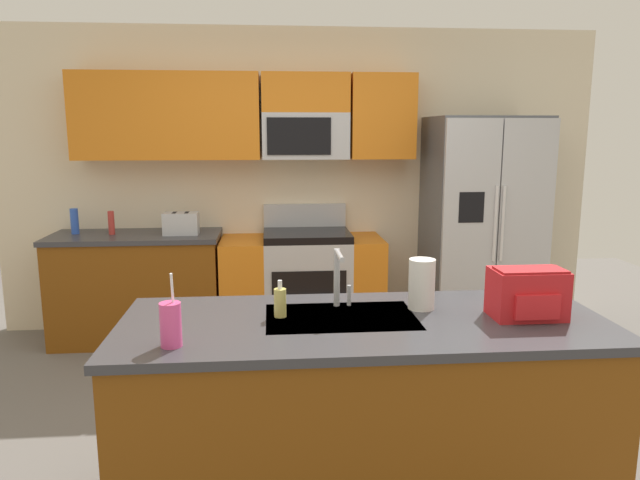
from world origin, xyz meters
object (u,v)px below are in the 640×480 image
object	(u,v)px
refrigerator	(481,227)
bottle_blue	(75,221)
range_oven	(302,284)
sink_faucet	(339,273)
backpack	(528,292)
toaster	(181,223)
pepper_mill	(111,223)
drink_cup_pink	(171,324)
paper_towel_roll	(422,284)
soap_dispenser	(280,302)

from	to	relation	value
refrigerator	bottle_blue	world-z (taller)	refrigerator
range_oven	sink_faucet	xyz separation A→B (m)	(0.05, -2.16, 0.62)
range_oven	backpack	distance (m)	2.61
bottle_blue	backpack	distance (m)	3.68
bottle_blue	toaster	bearing A→B (deg)	-6.83
refrigerator	sink_faucet	xyz separation A→B (m)	(-1.47, -2.09, 0.14)
range_oven	refrigerator	xyz separation A→B (m)	(1.52, -0.07, 0.48)
refrigerator	toaster	xyz separation A→B (m)	(-2.51, 0.02, 0.07)
pepper_mill	drink_cup_pink	distance (m)	2.77
drink_cup_pink	paper_towel_roll	size ratio (longest dim) A/B	1.24
paper_towel_roll	pepper_mill	bearing A→B (deg)	132.10
range_oven	soap_dispenser	size ratio (longest dim) A/B	8.00
soap_dispenser	paper_towel_roll	xyz separation A→B (m)	(0.67, 0.07, 0.05)
backpack	pepper_mill	bearing A→B (deg)	135.63
pepper_mill	soap_dispenser	world-z (taller)	pepper_mill
sink_faucet	paper_towel_roll	size ratio (longest dim) A/B	1.17
toaster	paper_towel_roll	world-z (taller)	paper_towel_roll
pepper_mill	range_oven	bearing A→B (deg)	0.09
refrigerator	drink_cup_pink	size ratio (longest dim) A/B	6.24
backpack	soap_dispenser	bearing A→B (deg)	174.41
sink_faucet	backpack	xyz separation A→B (m)	(0.83, -0.23, -0.05)
drink_cup_pink	sink_faucet	bearing A→B (deg)	32.54
bottle_blue	paper_towel_roll	size ratio (longest dim) A/B	0.87
range_oven	drink_cup_pink	size ratio (longest dim) A/B	4.59
bottle_blue	drink_cup_pink	size ratio (longest dim) A/B	0.71
toaster	pepper_mill	distance (m)	0.57
toaster	backpack	size ratio (longest dim) A/B	0.88
bottle_blue	drink_cup_pink	bearing A→B (deg)	-65.70
sink_faucet	paper_towel_roll	bearing A→B (deg)	-7.65
sink_faucet	soap_dispenser	size ratio (longest dim) A/B	1.66
drink_cup_pink	paper_towel_roll	bearing A→B (deg)	20.07
bottle_blue	soap_dispenser	bearing A→B (deg)	-54.94
range_oven	drink_cup_pink	bearing A→B (deg)	-104.14
refrigerator	pepper_mill	distance (m)	3.08
refrigerator	drink_cup_pink	world-z (taller)	refrigerator
refrigerator	paper_towel_roll	distance (m)	2.40
refrigerator	drink_cup_pink	xyz separation A→B (m)	(-2.18, -2.55, 0.06)
pepper_mill	toaster	bearing A→B (deg)	-5.04
soap_dispenser	drink_cup_pink	bearing A→B (deg)	-142.03
toaster	backpack	bearing A→B (deg)	-51.28
paper_towel_roll	backpack	xyz separation A→B (m)	(0.44, -0.17, -0.00)
toaster	soap_dispenser	bearing A→B (deg)	-71.09
soap_dispenser	toaster	bearing A→B (deg)	108.91
drink_cup_pink	soap_dispenser	xyz separation A→B (m)	(0.43, 0.34, -0.02)
sink_faucet	drink_cup_pink	xyz separation A→B (m)	(-0.71, -0.45, -0.08)
range_oven	soap_dispenser	bearing A→B (deg)	-95.70
refrigerator	drink_cup_pink	bearing A→B (deg)	-130.58
paper_towel_roll	toaster	bearing A→B (deg)	123.53
pepper_mill	soap_dispenser	distance (m)	2.64
bottle_blue	sink_faucet	xyz separation A→B (m)	(1.92, -2.22, 0.06)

